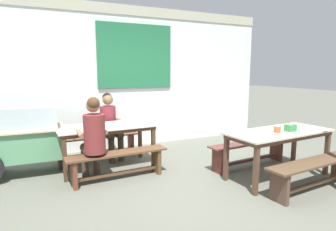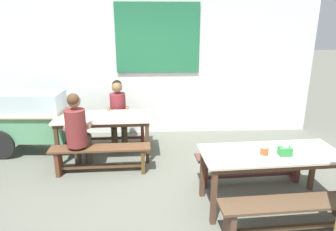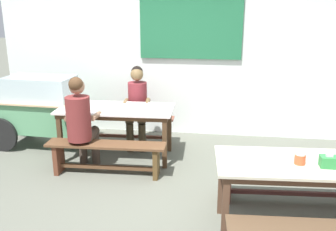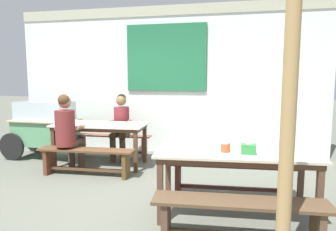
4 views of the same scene
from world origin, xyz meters
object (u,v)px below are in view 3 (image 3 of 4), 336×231
(food_cart, at_px, (40,106))
(person_left_back_turned, at_px, (81,120))
(bench_far_back, at_px, (126,126))
(soup_bowl, at_px, (123,108))
(bench_far_front, at_px, (106,153))
(person_center_facing, at_px, (137,103))
(tissue_box, at_px, (329,162))
(condiment_jar, at_px, (300,159))
(bench_near_back, at_px, (290,178))
(dining_table_far, at_px, (116,113))
(dining_table_near, at_px, (309,170))

(food_cart, relative_size, person_left_back_turned, 1.21)
(bench_far_back, xyz_separation_m, soup_bowl, (0.15, -0.68, 0.48))
(bench_far_front, bearing_deg, person_center_facing, 81.78)
(person_center_facing, relative_size, person_left_back_turned, 0.96)
(soup_bowl, bearing_deg, bench_far_front, -101.73)
(bench_far_front, xyz_separation_m, person_left_back_turned, (-0.34, 0.05, 0.42))
(bench_far_back, bearing_deg, tissue_box, -42.63)
(person_left_back_turned, height_order, condiment_jar, person_left_back_turned)
(bench_far_back, bearing_deg, bench_near_back, -34.57)
(person_center_facing, relative_size, tissue_box, 8.34)
(tissue_box, distance_m, soup_bowl, 2.77)
(dining_table_far, xyz_separation_m, soup_bowl, (0.13, -0.09, 0.09))
(dining_table_near, bearing_deg, food_cart, 152.71)
(dining_table_far, bearing_deg, person_center_facing, 70.57)
(food_cart, height_order, tissue_box, food_cart)
(dining_table_near, xyz_separation_m, food_cart, (-3.56, 1.83, -0.03))
(dining_table_near, relative_size, person_left_back_turned, 1.37)
(food_cart, relative_size, tissue_box, 10.50)
(bench_far_back, xyz_separation_m, tissue_box, (2.44, -2.24, 0.52))
(soup_bowl, bearing_deg, dining_table_near, -34.30)
(dining_table_far, xyz_separation_m, tissue_box, (2.41, -1.65, 0.13))
(food_cart, distance_m, condiment_jar, 3.94)
(dining_table_far, relative_size, bench_far_back, 1.07)
(dining_table_far, relative_size, food_cart, 1.05)
(dining_table_near, height_order, person_center_facing, person_center_facing)
(bench_far_front, relative_size, person_center_facing, 1.25)
(tissue_box, height_order, condiment_jar, tissue_box)
(bench_near_back, height_order, person_left_back_turned, person_left_back_turned)
(bench_far_front, relative_size, condiment_jar, 14.44)
(tissue_box, relative_size, condiment_jar, 1.39)
(dining_table_far, relative_size, tissue_box, 11.00)
(dining_table_far, distance_m, soup_bowl, 0.18)
(tissue_box, bearing_deg, food_cart, 152.47)
(bench_far_back, relative_size, tissue_box, 10.32)
(food_cart, bearing_deg, bench_near_back, -19.45)
(dining_table_far, bearing_deg, bench_far_front, -87.82)
(dining_table_far, bearing_deg, bench_far_back, 92.18)
(dining_table_near, xyz_separation_m, bench_far_front, (-2.26, 0.97, -0.37))
(bench_far_back, distance_m, condiment_jar, 3.16)
(person_left_back_turned, bearing_deg, bench_near_back, -9.55)
(dining_table_far, distance_m, food_cart, 1.30)
(person_left_back_turned, bearing_deg, dining_table_far, 59.67)
(soup_bowl, bearing_deg, bench_near_back, -22.53)
(tissue_box, distance_m, condiment_jar, 0.24)
(dining_table_far, bearing_deg, dining_table_near, -34.37)
(bench_far_front, height_order, condiment_jar, condiment_jar)
(food_cart, bearing_deg, dining_table_near, -27.29)
(bench_far_back, height_order, bench_far_front, same)
(bench_far_back, bearing_deg, person_left_back_turned, -104.48)
(bench_far_back, relative_size, condiment_jar, 14.32)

